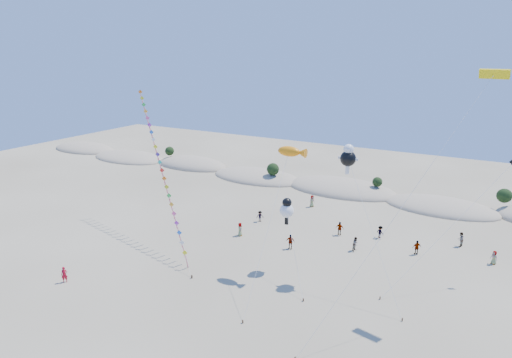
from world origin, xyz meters
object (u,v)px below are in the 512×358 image
object	(u,v)px
parafoil_kite	(490,80)
flyer_foreground	(64,275)
kite_train	(160,164)
fish_kite	(292,152)

from	to	relation	value
parafoil_kite	flyer_foreground	distance (m)	43.10
kite_train	flyer_foreground	bearing A→B (deg)	-93.73
parafoil_kite	flyer_foreground	size ratio (longest dim) A/B	12.66
kite_train	parafoil_kite	distance (m)	35.96
parafoil_kite	flyer_foreground	xyz separation A→B (m)	(-35.13, -15.65, -19.46)
kite_train	fish_kite	world-z (taller)	kite_train
fish_kite	flyer_foreground	bearing A→B (deg)	-143.13
fish_kite	flyer_foreground	size ratio (longest dim) A/B	8.02
kite_train	flyer_foreground	distance (m)	16.52
kite_train	parafoil_kite	world-z (taller)	parafoil_kite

